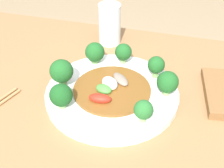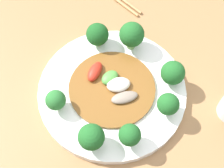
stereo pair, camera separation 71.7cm
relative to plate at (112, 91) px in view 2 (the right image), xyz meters
The scene contains 10 objects.
table 0.39m from the plate, 108.72° to the left, with size 1.19×0.76×0.76m.
plate is the anchor object (origin of this frame).
broccoli_southwest 0.13m from the plate, 137.28° to the right, with size 0.04×0.04×0.06m.
broccoli_southeast 0.13m from the plate, 54.03° to the right, with size 0.05×0.05×0.06m.
broccoli_west 0.13m from the plate, behind, with size 0.05×0.05×0.06m.
broccoli_east 0.13m from the plate, ahead, with size 0.06×0.06×0.07m.
broccoli_south 0.13m from the plate, 88.69° to the right, with size 0.04×0.04×0.06m.
broccoli_northeast 0.13m from the plate, 42.31° to the left, with size 0.05×0.05×0.06m.
broccoli_northwest 0.13m from the plate, 138.30° to the left, with size 0.04×0.04×0.05m.
stirfry_center 0.02m from the plate, 29.97° to the left, with size 0.18×0.18×0.02m.
Camera 2 is at (-0.27, -0.18, 1.36)m, focal length 50.00 mm.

